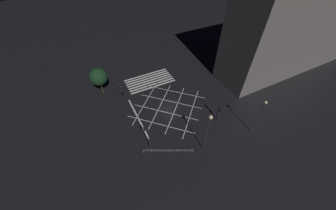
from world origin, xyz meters
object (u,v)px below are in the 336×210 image
(traffic_light_se_cross, at_px, (121,90))
(traffic_light_nw_cross, at_px, (220,112))
(street_lamp_east, at_px, (209,125))
(street_tree_near, at_px, (98,77))
(traffic_light_ne_cross, at_px, (146,134))
(traffic_light_nw_main, at_px, (218,108))
(street_lamp_west, at_px, (261,111))
(traffic_light_se_main, at_px, (121,87))

(traffic_light_se_cross, height_order, traffic_light_nw_cross, traffic_light_se_cross)
(street_lamp_east, height_order, street_tree_near, street_lamp_east)
(traffic_light_se_cross, distance_m, traffic_light_ne_cross, 13.46)
(traffic_light_se_cross, height_order, street_tree_near, street_tree_near)
(traffic_light_ne_cross, bearing_deg, traffic_light_nw_cross, -95.34)
(traffic_light_nw_main, bearing_deg, traffic_light_nw_cross, 89.62)
(traffic_light_se_cross, height_order, traffic_light_ne_cross, traffic_light_ne_cross)
(traffic_light_nw_main, xyz_separation_m, street_lamp_west, (-3.93, 5.81, 2.80))
(traffic_light_se_cross, height_order, traffic_light_se_main, traffic_light_se_cross)
(traffic_light_se_cross, bearing_deg, street_lamp_east, 24.67)
(street_lamp_east, bearing_deg, street_tree_near, -62.19)
(street_lamp_east, height_order, street_lamp_west, street_lamp_east)
(traffic_light_se_cross, height_order, traffic_light_nw_main, traffic_light_nw_main)
(traffic_light_nw_main, relative_size, street_lamp_west, 0.53)
(traffic_light_nw_cross, distance_m, street_lamp_east, 8.91)
(traffic_light_se_main, height_order, traffic_light_ne_cross, traffic_light_ne_cross)
(traffic_light_ne_cross, distance_m, street_tree_near, 18.20)
(traffic_light_se_cross, distance_m, street_tree_near, 5.85)
(traffic_light_ne_cross, xyz_separation_m, street_lamp_west, (-18.76, 6.52, 2.93))
(traffic_light_ne_cross, bearing_deg, traffic_light_se_cross, 1.59)
(street_lamp_east, bearing_deg, traffic_light_nw_main, -143.18)
(street_lamp_west, bearing_deg, traffic_light_se_main, -48.29)
(street_lamp_west, relative_size, street_tree_near, 1.25)
(traffic_light_nw_main, height_order, traffic_light_ne_cross, traffic_light_nw_main)
(traffic_light_se_main, distance_m, street_lamp_west, 28.74)
(traffic_light_se_main, bearing_deg, traffic_light_nw_main, -45.81)
(traffic_light_se_main, relative_size, street_lamp_east, 0.37)
(street_lamp_west, height_order, street_tree_near, street_lamp_west)
(traffic_light_se_main, bearing_deg, traffic_light_ne_cross, -89.14)
(traffic_light_se_cross, bearing_deg, traffic_light_se_main, 173.43)
(traffic_light_se_main, xyz_separation_m, traffic_light_nw_cross, (-15.04, 16.16, 0.07))
(street_lamp_west, bearing_deg, street_tree_near, -46.90)
(traffic_light_nw_main, relative_size, traffic_light_nw_cross, 1.26)
(traffic_light_nw_cross, relative_size, street_lamp_east, 0.38)
(traffic_light_nw_main, relative_size, street_tree_near, 0.66)
(traffic_light_nw_main, xyz_separation_m, street_tree_near, (18.73, -18.41, 1.52))
(traffic_light_se_cross, distance_m, street_lamp_west, 27.85)
(traffic_light_se_cross, height_order, street_lamp_east, street_lamp_east)
(traffic_light_se_cross, xyz_separation_m, traffic_light_nw_cross, (-15.19, 14.84, -0.21))
(street_tree_near, bearing_deg, traffic_light_se_cross, 129.79)
(street_lamp_east, bearing_deg, traffic_light_se_main, -67.11)
(traffic_light_nw_cross, distance_m, street_tree_near, 26.82)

